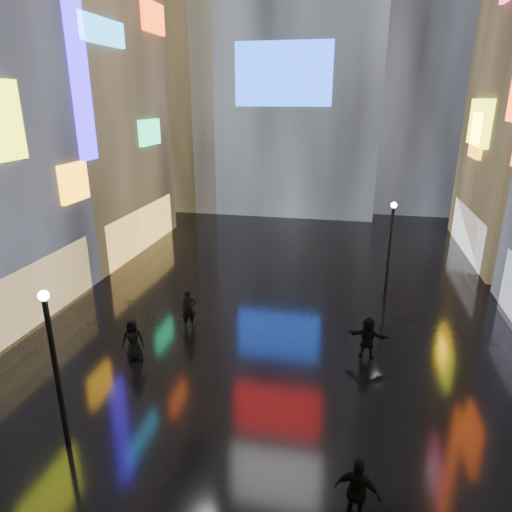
# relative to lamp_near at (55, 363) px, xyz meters

# --- Properties ---
(ground) EXTENTS (140.00, 140.00, 0.00)m
(ground) POSITION_rel_lamp_near_xyz_m (4.95, 12.56, -2.94)
(ground) COLOR black
(ground) RESTS_ON ground
(building_left_far) EXTENTS (10.28, 12.00, 22.00)m
(building_left_far) POSITION_rel_lamp_near_xyz_m (-11.03, 18.56, 8.04)
(building_left_far) COLOR black
(building_left_far) RESTS_ON ground
(tower_flank_right) EXTENTS (12.00, 12.00, 34.00)m
(tower_flank_right) POSITION_rel_lamp_near_xyz_m (13.95, 38.56, 14.06)
(tower_flank_right) COLOR black
(tower_flank_right) RESTS_ON ground
(tower_flank_left) EXTENTS (10.00, 10.00, 26.00)m
(tower_flank_left) POSITION_rel_lamp_near_xyz_m (-9.05, 34.56, 10.06)
(tower_flank_left) COLOR black
(tower_flank_left) RESTS_ON ground
(lamp_near) EXTENTS (0.30, 0.30, 5.20)m
(lamp_near) POSITION_rel_lamp_near_xyz_m (0.00, 0.00, 0.00)
(lamp_near) COLOR black
(lamp_near) RESTS_ON ground
(lamp_far) EXTENTS (0.30, 0.30, 5.20)m
(lamp_far) POSITION_rel_lamp_near_xyz_m (10.15, 13.53, 0.00)
(lamp_far) COLOR black
(lamp_far) RESTS_ON ground
(pedestrian_3) EXTENTS (1.20, 0.71, 1.91)m
(pedestrian_3) POSITION_rel_lamp_near_xyz_m (8.66, -0.88, -1.99)
(pedestrian_3) COLOR black
(pedestrian_3) RESTS_ON ground
(pedestrian_4) EXTENTS (0.99, 0.78, 1.78)m
(pedestrian_4) POSITION_rel_lamp_near_xyz_m (-0.26, 5.04, -2.05)
(pedestrian_4) COLOR black
(pedestrian_4) RESTS_ON ground
(pedestrian_5) EXTENTS (1.70, 0.72, 1.78)m
(pedestrian_5) POSITION_rel_lamp_near_xyz_m (9.06, 7.14, -2.06)
(pedestrian_5) COLOR black
(pedestrian_5) RESTS_ON ground
(pedestrian_6) EXTENTS (0.81, 0.73, 1.87)m
(pedestrian_6) POSITION_rel_lamp_near_xyz_m (1.03, 8.08, -2.01)
(pedestrian_6) COLOR black
(pedestrian_6) RESTS_ON ground
(umbrella_2) EXTENTS (1.05, 1.03, 0.85)m
(umbrella_2) POSITION_rel_lamp_near_xyz_m (-0.26, 5.04, -0.74)
(umbrella_2) COLOR black
(umbrella_2) RESTS_ON pedestrian_4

